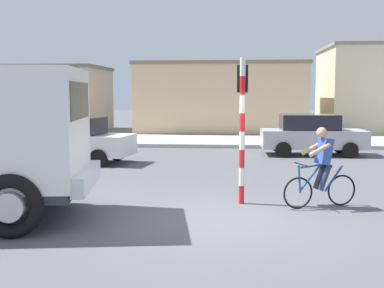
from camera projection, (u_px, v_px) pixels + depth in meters
The scene contains 8 objects.
ground_plane at pixel (216, 219), 9.46m from camera, with size 120.00×120.00×0.00m, color #56565B.
sidewalk_far at pixel (227, 141), 24.03m from camera, with size 80.00×5.00×0.16m, color #ADADA8.
cyclist at pixel (321, 167), 10.36m from camera, with size 1.63×0.74×1.72m.
traffic_light_pole at pixel (242, 110), 10.66m from camera, with size 0.24×0.43×3.20m.
car_red_near at pixel (74, 140), 17.06m from camera, with size 4.19×2.27×1.60m.
car_white_mid at pixel (312, 134), 19.13m from camera, with size 4.03×1.93×1.60m.
building_corner_left at pixel (36, 99), 31.77m from camera, with size 8.94×5.98×4.14m.
building_mid_block at pixel (221, 98), 29.63m from camera, with size 9.90×6.35×4.21m.
Camera 1 is at (0.32, -9.26, 2.44)m, focal length 45.60 mm.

